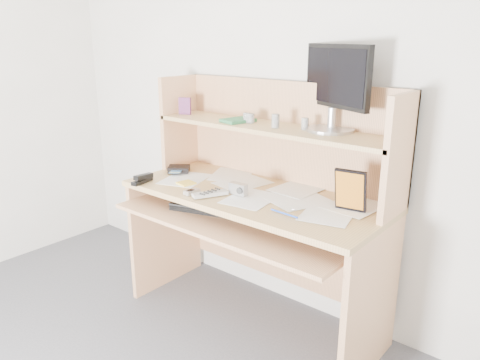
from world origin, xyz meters
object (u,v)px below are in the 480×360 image
Objects in this scene: keyboard at (218,208)px; monitor at (335,85)px; game_case at (351,190)px; tv_remote at (210,194)px; desk at (262,199)px.

keyboard is 1.17× the size of monitor.
monitor reaches higher than game_case.
keyboard is 0.85m from monitor.
game_case reaches higher than keyboard.
monitor is (0.44, 0.42, 0.53)m from tv_remote.
tv_remote is (-0.13, -0.26, 0.07)m from desk.
desk is 0.24m from keyboard.
tv_remote reaches higher than keyboard.
keyboard is (-0.14, -0.19, -0.03)m from desk.
desk is 6.92× the size of game_case.
desk is 3.14× the size of monitor.
game_case is at bearing -16.37° from monitor.
monitor is at bearing 70.01° from tv_remote.
tv_remote is (0.01, -0.07, 0.10)m from keyboard.
keyboard is at bearing -174.48° from game_case.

